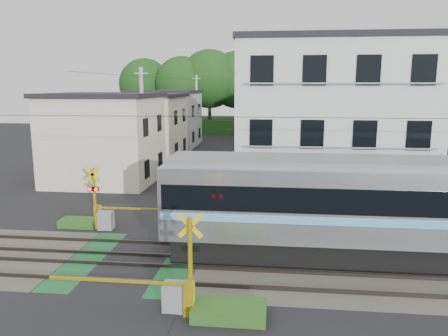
# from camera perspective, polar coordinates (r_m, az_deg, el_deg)

# --- Properties ---
(ground) EXTENTS (120.00, 120.00, 0.00)m
(ground) POSITION_cam_1_polar(r_m,az_deg,el_deg) (17.95, -11.78, -11.78)
(ground) COLOR black
(track_bed) EXTENTS (120.00, 120.00, 0.14)m
(track_bed) POSITION_cam_1_polar(r_m,az_deg,el_deg) (17.93, -11.79, -11.67)
(track_bed) COLOR #47423A
(track_bed) RESTS_ON ground
(crossing_signal_near) EXTENTS (4.74, 0.65, 3.09)m
(crossing_signal_near) POSITION_cam_1_polar(r_m,az_deg,el_deg) (13.79, -6.18, -15.53)
(crossing_signal_near) COLOR yellow
(crossing_signal_near) RESTS_ON ground
(crossing_signal_far) EXTENTS (4.74, 0.65, 3.09)m
(crossing_signal_far) POSITION_cam_1_polar(r_m,az_deg,el_deg) (21.81, -15.36, -5.89)
(crossing_signal_far) COLOR yellow
(crossing_signal_far) RESTS_ON ground
(apartment_block) EXTENTS (10.20, 8.36, 9.30)m
(apartment_block) POSITION_cam_1_polar(r_m,az_deg,el_deg) (25.49, 13.51, 5.59)
(apartment_block) COLOR silver
(apartment_block) RESTS_ON ground
(houses_row) EXTENTS (22.07, 31.35, 6.80)m
(houses_row) POSITION_cam_1_polar(r_m,az_deg,el_deg) (42.10, -0.58, 5.86)
(houses_row) COLOR beige
(houses_row) RESTS_ON ground
(tree_hill) EXTENTS (40.00, 12.45, 11.91)m
(tree_hill) POSITION_cam_1_polar(r_m,az_deg,el_deg) (64.38, 1.19, 9.82)
(tree_hill) COLOR #1B4316
(tree_hill) RESTS_ON ground
(catenary) EXTENTS (60.00, 5.04, 7.00)m
(catenary) POSITION_cam_1_polar(r_m,az_deg,el_deg) (16.06, 8.52, -0.54)
(catenary) COLOR #2D2D33
(catenary) RESTS_ON ground
(utility_poles) EXTENTS (7.90, 42.00, 8.00)m
(utility_poles) POSITION_cam_1_polar(r_m,az_deg,el_deg) (39.34, -3.00, 6.73)
(utility_poles) COLOR #A5A5A0
(utility_poles) RESTS_ON ground
(pedestrian) EXTENTS (0.64, 0.49, 1.58)m
(pedestrian) POSITION_cam_1_polar(r_m,az_deg,el_deg) (46.90, 1.47, 3.34)
(pedestrian) COLOR black
(pedestrian) RESTS_ON ground
(weed_patches) EXTENTS (10.25, 8.80, 0.40)m
(weed_patches) POSITION_cam_1_polar(r_m,az_deg,el_deg) (17.35, -6.26, -11.76)
(weed_patches) COLOR #2D5E1E
(weed_patches) RESTS_ON ground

